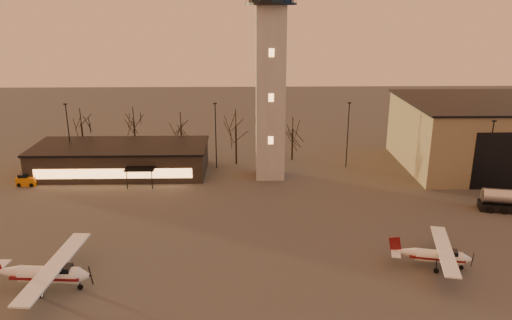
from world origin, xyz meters
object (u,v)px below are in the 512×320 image
Objects in this scene: fuel_truck at (512,203)px; cessna_front at (440,258)px; cessna_rear at (52,277)px; service_cart at (27,181)px; control_tower at (271,64)px; hangar at (504,134)px; terminal at (121,159)px.

cessna_front is at bearing -123.61° from fuel_truck.
service_cart is (-13.25, 26.61, -0.56)m from cessna_rear.
service_cart is (-49.11, 23.64, -0.35)m from cessna_front.
control_tower is 37.61m from service_cart.
cessna_rear is at bearing -162.13° from cessna_front.
hangar is 58.11m from terminal.
control_tower is 4.20× the size of fuel_truck.
fuel_truck is at bearing -16.88° from terminal.
hangar is 70.54m from service_cart.
cessna_rear is at bearing -125.09° from control_tower.
terminal is (-57.99, -2.00, -3.00)m from hangar.
cessna_front reaches higher than fuel_truck.
terminal reaches higher than cessna_front.
hangar reaches higher than fuel_truck.
terminal is 53.16m from fuel_truck.
hangar is 2.95× the size of cessna_front.
cessna_front is (37.05, -28.62, -1.18)m from terminal.
cessna_rear is (-56.80, -33.58, -3.96)m from hangar.
service_cart is at bearing 167.43° from cessna_front.
control_tower reaches higher than cessna_front.
cessna_front is 1.33× the size of fuel_truck.
terminal is 3.27× the size of fuel_truck.
service_cart is at bearing -174.31° from hangar.
fuel_truck is (13.81, 13.19, 0.12)m from cessna_front.
service_cart is at bearing -174.97° from control_tower.
cessna_rear is (-20.80, -29.60, -15.13)m from control_tower.
cessna_rear is at bearing -149.28° from fuel_truck.
service_cart is (-12.06, -4.98, -1.53)m from terminal.
fuel_truck is at bearing -112.27° from hangar.
hangar reaches higher than service_cart.
cessna_rear is at bearing -87.84° from terminal.
control_tower is 34.23m from cessna_front.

